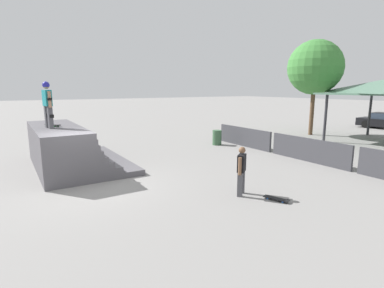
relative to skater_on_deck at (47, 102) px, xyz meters
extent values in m
plane|color=gray|center=(2.43, 0.79, -2.75)|extent=(160.00, 160.00, 0.00)
cube|color=#565459|center=(-0.40, 1.15, -2.64)|extent=(5.51, 3.46, 0.22)
cube|color=#565459|center=(-0.40, 0.73, -2.42)|extent=(5.51, 2.62, 0.22)
cube|color=#565459|center=(-0.40, 0.57, -2.21)|extent=(5.51, 2.31, 0.22)
cube|color=#565459|center=(-0.40, 0.47, -1.99)|extent=(5.51, 2.10, 0.22)
cube|color=#565459|center=(-0.40, 0.40, -1.77)|extent=(5.51, 1.95, 0.22)
cube|color=#565459|center=(-0.40, 0.34, -1.55)|extent=(5.51, 1.85, 0.22)
cube|color=#565459|center=(-0.40, 0.31, -1.34)|extent=(5.51, 1.78, 0.22)
cube|color=#565459|center=(-0.40, 0.29, -1.12)|extent=(5.51, 1.73, 0.22)
cylinder|color=silver|center=(-0.40, 1.14, -1.04)|extent=(5.40, 0.07, 0.07)
cube|color=#4C4C51|center=(0.18, 0.03, -0.59)|extent=(0.18, 0.18, 0.84)
cube|color=black|center=(0.18, 0.06, -0.54)|extent=(0.22, 0.17, 0.12)
cube|color=#4C4C51|center=(-0.18, -0.03, -0.59)|extent=(0.18, 0.18, 0.84)
cube|color=black|center=(-0.19, 0.00, -0.54)|extent=(0.22, 0.17, 0.12)
cube|color=teal|center=(0.00, 0.00, 0.14)|extent=(0.49, 0.30, 0.60)
cylinder|color=#A87A5B|center=(0.28, 0.05, 0.09)|extent=(0.13, 0.13, 0.60)
cylinder|color=black|center=(0.28, 0.05, 0.10)|extent=(0.20, 0.20, 0.09)
cylinder|color=#A87A5B|center=(-0.28, -0.05, 0.09)|extent=(0.13, 0.13, 0.60)
cylinder|color=black|center=(-0.28, -0.05, 0.10)|extent=(0.20, 0.20, 0.09)
sphere|color=#A87A5B|center=(0.00, 0.00, 0.59)|extent=(0.23, 0.23, 0.23)
sphere|color=#232399|center=(0.00, 0.00, 0.62)|extent=(0.26, 0.26, 0.26)
cylinder|color=green|center=(-0.32, 0.34, -0.98)|extent=(0.06, 0.05, 0.05)
cylinder|color=green|center=(-0.26, 0.21, -0.98)|extent=(0.06, 0.05, 0.05)
cylinder|color=green|center=(-0.78, 0.13, -0.98)|extent=(0.06, 0.05, 0.05)
cylinder|color=green|center=(-0.72, 0.00, -0.98)|extent=(0.06, 0.05, 0.05)
cube|color=black|center=(-0.52, 0.17, -0.95)|extent=(0.83, 0.52, 0.02)
cube|color=black|center=(-0.18, 0.33, -0.93)|extent=(0.17, 0.22, 0.02)
cube|color=#4C4C51|center=(5.78, 4.68, -2.38)|extent=(0.20, 0.20, 0.75)
cube|color=#4C4C51|center=(5.98, 4.41, -2.38)|extent=(0.20, 0.20, 0.75)
cube|color=black|center=(5.88, 4.54, -1.74)|extent=(0.41, 0.45, 0.53)
cylinder|color=brown|center=(5.73, 4.75, -1.78)|extent=(0.14, 0.14, 0.53)
cylinder|color=brown|center=(6.03, 4.34, -1.78)|extent=(0.14, 0.14, 0.53)
sphere|color=brown|center=(5.88, 4.54, -1.34)|extent=(0.21, 0.21, 0.21)
cylinder|color=blue|center=(6.99, 5.25, -2.73)|extent=(0.06, 0.05, 0.05)
cylinder|color=blue|center=(7.04, 5.12, -2.73)|extent=(0.06, 0.05, 0.05)
cylinder|color=blue|center=(6.55, 5.09, -2.73)|extent=(0.06, 0.05, 0.05)
cylinder|color=blue|center=(6.60, 4.96, -2.73)|extent=(0.06, 0.05, 0.05)
cube|color=black|center=(6.80, 5.10, -2.69)|extent=(0.78, 0.44, 0.02)
cube|color=black|center=(7.12, 5.22, -2.67)|extent=(0.15, 0.22, 0.02)
cube|color=#3D3D42|center=(-0.05, 9.97, -2.23)|extent=(4.03, 0.12, 1.05)
cube|color=#3D3D42|center=(4.24, 9.97, -2.23)|extent=(4.03, 0.12, 1.05)
cylinder|color=#2D2D33|center=(1.54, 15.05, -1.32)|extent=(0.16, 0.16, 2.87)
cylinder|color=#2D2D33|center=(1.54, 20.06, -1.32)|extent=(0.16, 0.16, 2.87)
cylinder|color=brown|center=(-0.70, 16.79, -1.10)|extent=(0.28, 0.28, 3.30)
sphere|color=#3D7F38|center=(-0.70, 16.79, 1.87)|extent=(3.67, 3.67, 3.67)
cylinder|color=#385B3D|center=(-1.16, 8.90, -2.33)|extent=(0.52, 0.52, 0.85)
cylinder|color=black|center=(-0.69, 25.34, -2.43)|extent=(0.65, 0.25, 0.64)
cylinder|color=black|center=(-0.57, 23.76, -2.43)|extent=(0.65, 0.25, 0.64)
camera|label=1|loc=(12.55, -1.44, 0.51)|focal=28.00mm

